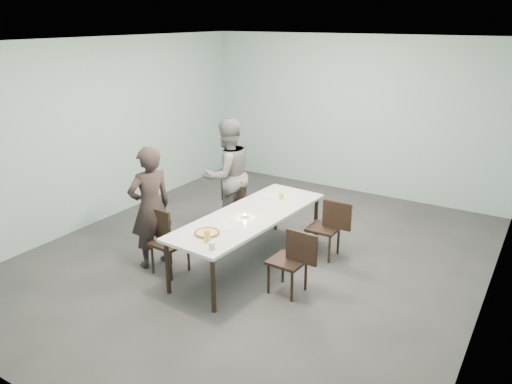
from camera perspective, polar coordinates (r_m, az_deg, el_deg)
The scene contains 16 objects.
ground at distance 7.32m, azimuth 0.11°, elevation -7.35°, with size 7.00×7.00×0.00m, color #333335.
room_shell at distance 6.65m, azimuth 0.12°, elevation 8.42°, with size 6.02×7.02×3.01m.
table at distance 6.81m, azimuth -0.75°, elevation -3.02°, with size 1.07×2.66×0.75m.
chair_near_left at distance 6.83m, azimuth -10.35°, elevation -5.05°, with size 0.62×0.45×0.87m.
chair_far_left at distance 7.94m, azimuth -2.18°, elevation -1.19°, with size 0.63×0.47×0.87m.
chair_near_right at distance 6.19m, azimuth 4.28°, elevation -7.48°, with size 0.62×0.44×0.87m.
chair_far_right at distance 7.17m, azimuth 8.35°, elevation -3.72°, with size 0.61×0.43×0.87m.
diner_near at distance 6.90m, azimuth -11.98°, elevation -1.75°, with size 0.62×0.41×1.70m, color black.
diner_far at distance 7.98m, azimuth -3.28°, elevation 1.96°, with size 0.88×0.69×1.81m, color slate.
pizza at distance 6.21m, azimuth -5.63°, elevation -4.69°, with size 0.34×0.34×0.04m.
side_plate at distance 6.35m, azimuth -3.32°, elevation -4.18°, with size 0.18×0.18×0.01m, color white.
beer_glass at distance 6.00m, azimuth -5.60°, elevation -5.01°, with size 0.08×0.08×0.15m, color gold.
water_tumbler at distance 5.81m, azimuth -5.06°, elevation -6.14°, with size 0.08×0.08×0.09m, color silver.
tealight at distance 6.68m, azimuth -1.29°, elevation -2.78°, with size 0.06×0.06×0.05m.
amber_tumbler at distance 7.37m, azimuth 2.89°, elevation -0.48°, with size 0.07×0.07×0.08m, color gold.
menu at distance 7.49m, azimuth 2.05°, elevation -0.43°, with size 0.30×0.22×0.01m, color silver.
Camera 1 is at (3.41, -5.57, 3.30)m, focal length 35.00 mm.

